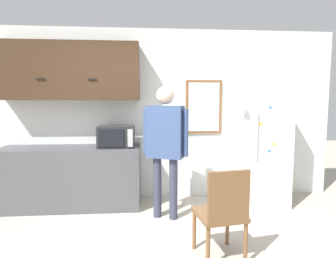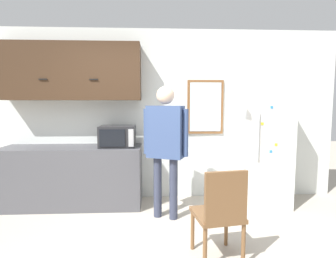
% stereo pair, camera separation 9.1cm
% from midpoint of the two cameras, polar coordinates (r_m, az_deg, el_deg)
% --- Properties ---
extents(back_wall, '(6.00, 0.06, 2.70)m').
position_cam_midpoint_polar(back_wall, '(4.24, -3.08, 3.06)').
color(back_wall, silver).
rests_on(back_wall, ground_plane).
extents(counter, '(2.05, 0.62, 0.89)m').
position_cam_midpoint_polar(counter, '(4.22, -19.48, -9.69)').
color(counter, '#4C4C51').
rests_on(counter, ground_plane).
extents(upper_cabinets, '(2.05, 0.35, 0.84)m').
position_cam_midpoint_polar(upper_cabinets, '(4.24, -19.61, 11.66)').
color(upper_cabinets, '#3D2819').
extents(microwave, '(0.51, 0.41, 0.31)m').
position_cam_midpoint_polar(microwave, '(3.94, -10.27, -1.56)').
color(microwave, '#232326').
rests_on(microwave, counter).
extents(person, '(0.58, 0.38, 1.76)m').
position_cam_midpoint_polar(person, '(3.44, 0.19, -1.99)').
color(person, '#33384C').
rests_on(person, ground_plane).
extents(refrigerator, '(0.71, 0.73, 1.87)m').
position_cam_midpoint_polar(refrigerator, '(4.22, 20.23, -2.91)').
color(refrigerator, white).
rests_on(refrigerator, ground_plane).
extents(chair, '(0.51, 0.51, 0.93)m').
position_cam_midpoint_polar(chair, '(2.67, 12.36, -17.03)').
color(chair, brown).
rests_on(chair, ground_plane).
extents(window, '(0.58, 0.05, 0.86)m').
position_cam_midpoint_polar(window, '(4.27, 8.72, 4.75)').
color(window, brown).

